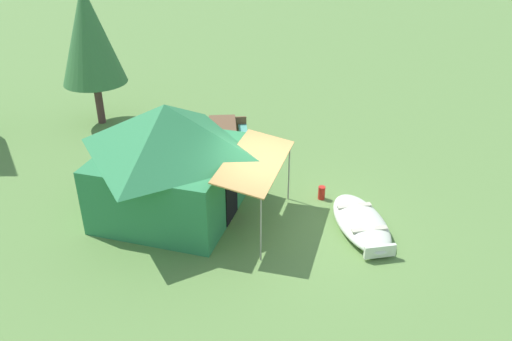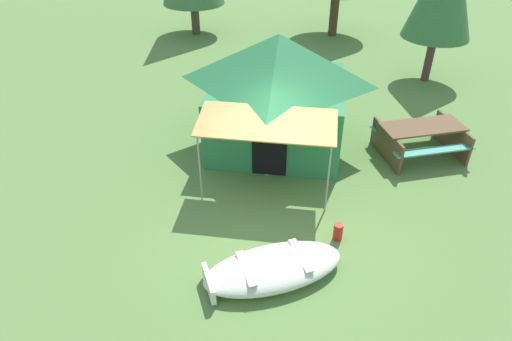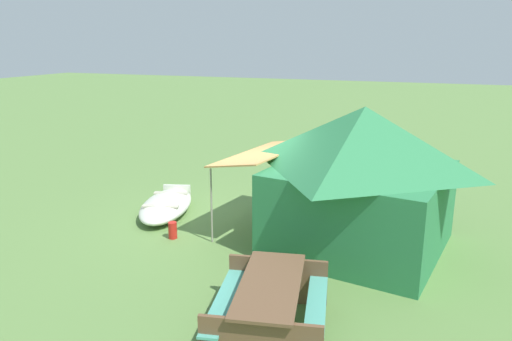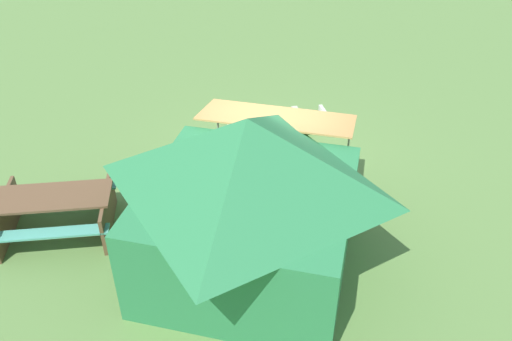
% 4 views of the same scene
% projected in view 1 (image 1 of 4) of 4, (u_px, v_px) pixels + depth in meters
% --- Properties ---
extents(ground_plane, '(80.00, 80.00, 0.00)m').
position_uv_depth(ground_plane, '(283.00, 221.00, 12.06)').
color(ground_plane, '#5D8242').
extents(beached_rowboat, '(2.63, 1.73, 0.38)m').
position_uv_depth(beached_rowboat, '(361.00, 222.00, 11.66)').
color(beached_rowboat, silver).
rests_on(beached_rowboat, ground_plane).
extents(canvas_cabin_tent, '(3.76, 4.70, 2.74)m').
position_uv_depth(canvas_cabin_tent, '(169.00, 158.00, 11.81)').
color(canvas_cabin_tent, '#2D7F4A').
rests_on(canvas_cabin_tent, ground_plane).
extents(picnic_table, '(2.17, 1.85, 0.77)m').
position_uv_depth(picnic_table, '(223.00, 136.00, 15.13)').
color(picnic_table, brown).
rests_on(picnic_table, ground_plane).
extents(cooler_box, '(0.60, 0.41, 0.35)m').
position_uv_depth(cooler_box, '(225.00, 208.00, 12.23)').
color(cooler_box, beige).
rests_on(cooler_box, ground_plane).
extents(fuel_can, '(0.19, 0.19, 0.34)m').
position_uv_depth(fuel_can, '(322.00, 193.00, 12.87)').
color(fuel_can, red).
rests_on(fuel_can, ground_plane).
extents(pine_tree_back_right, '(2.04, 2.04, 4.49)m').
position_uv_depth(pine_tree_back_right, '(89.00, 35.00, 15.87)').
color(pine_tree_back_right, brown).
rests_on(pine_tree_back_right, ground_plane).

